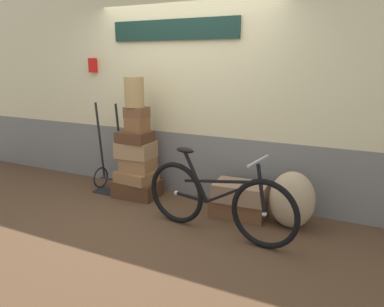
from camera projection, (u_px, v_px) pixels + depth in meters
The scene contains 15 objects.
ground at pixel (158, 215), 4.42m from camera, with size 10.23×5.20×0.06m, color #513823.
station_building at pixel (190, 91), 4.80m from camera, with size 8.23×0.74×2.80m.
suitcase_0 at pixel (138, 188), 4.96m from camera, with size 0.59×0.45×0.22m, color #4C2D19.
suitcase_1 at pixel (136, 176), 4.89m from camera, with size 0.49×0.39×0.14m, color olive.
suitcase_2 at pixel (138, 164), 4.87m from camera, with size 0.41×0.34×0.18m, color olive.
suitcase_3 at pixel (136, 149), 4.84m from camera, with size 0.47×0.37×0.21m, color #9E754C.
suitcase_4 at pixel (135, 137), 4.77m from camera, with size 0.42×0.34×0.14m, color #4C2D19.
suitcase_5 at pixel (137, 125), 4.71m from camera, with size 0.26×0.22×0.19m, color brown.
suitcase_6 at pixel (137, 112), 4.68m from camera, with size 0.28×0.22×0.13m, color brown.
suitcase_7 at pixel (238, 207), 4.32m from camera, with size 0.63×0.39×0.21m, color brown.
suitcase_8 at pixel (240, 192), 4.25m from camera, with size 0.60×0.39×0.21m, color #937051.
wicker_basket at pixel (134, 92), 4.61m from camera, with size 0.25×0.25×0.38m, color #A8844C.
luggage_trolley at pixel (111, 171), 5.14m from camera, with size 0.42×0.37×1.24m.
burlap_sack at pixel (292, 200), 3.99m from camera, with size 0.49×0.42×0.63m, color tan.
bicycle at pixel (217, 201), 3.80m from camera, with size 1.76×0.46×0.89m.
Camera 1 is at (2.19, -3.49, 1.80)m, focal length 34.10 mm.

